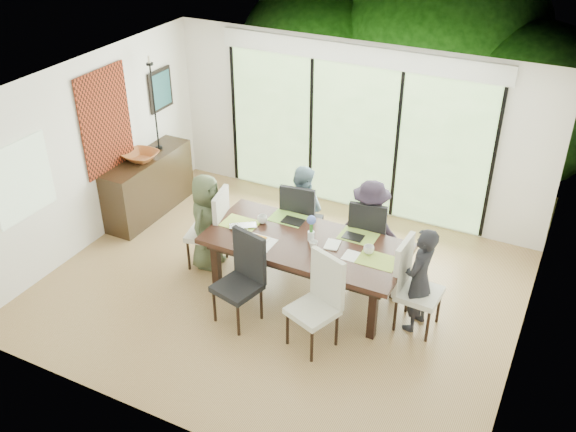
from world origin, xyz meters
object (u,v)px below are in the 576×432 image
at_px(person_right_end, 419,280).
at_px(table_top, 306,243).
at_px(chair_far_right, 370,234).
at_px(cup_c, 369,250).
at_px(person_far_right, 370,228).
at_px(chair_near_right, 313,305).
at_px(sideboard, 149,185).
at_px(chair_left_end, 206,228).
at_px(vase, 311,236).
at_px(cup_b, 313,245).
at_px(chair_far_left, 302,217).
at_px(person_far_left, 302,211).
at_px(laptop, 243,228).
at_px(bowl, 141,156).
at_px(cup_a, 262,219).
at_px(person_left_end, 207,222).
at_px(chair_right_end, 420,287).
at_px(chair_near_left, 237,281).

bearing_deg(person_right_end, table_top, -79.39).
relative_size(chair_far_right, cup_c, 8.87).
bearing_deg(person_far_right, chair_near_right, 83.53).
distance_m(chair_near_right, sideboard, 3.96).
xyz_separation_m(chair_left_end, chair_far_right, (2.05, 0.85, 0.00)).
xyz_separation_m(chair_left_end, vase, (1.55, 0.05, 0.28)).
height_order(person_far_right, cup_b, person_far_right).
height_order(chair_far_left, person_far_left, person_far_left).
height_order(laptop, bowl, bowl).
xyz_separation_m(cup_a, bowl, (-2.39, 0.55, 0.17)).
xyz_separation_m(table_top, person_left_end, (-1.48, 0.00, -0.08)).
bearing_deg(person_far_left, person_far_right, -172.67).
xyz_separation_m(chair_left_end, cup_b, (1.65, -0.10, 0.26)).
bearing_deg(chair_right_end, person_right_end, 93.04).
height_order(cup_b, bowl, bowl).
bearing_deg(chair_right_end, chair_near_right, 134.06).
relative_size(person_right_end, cup_b, 12.90).
height_order(cup_c, sideboard, sideboard).
relative_size(chair_far_left, person_left_end, 0.85).
distance_m(chair_right_end, person_far_right, 1.27).
bearing_deg(cup_b, cup_a, 163.61).
distance_m(person_far_left, cup_b, 1.12).
height_order(chair_far_right, chair_near_right, same).
relative_size(chair_near_left, sideboard, 0.69).
bearing_deg(person_right_end, chair_far_right, -121.82).
bearing_deg(cup_b, person_left_end, 176.49).
bearing_deg(cup_c, laptop, -173.09).
bearing_deg(cup_c, vase, -176.19).
bearing_deg(chair_near_right, chair_far_right, 109.04).
bearing_deg(bowl, laptop, -19.77).
height_order(chair_left_end, chair_near_right, same).
relative_size(chair_far_left, person_right_end, 0.85).
relative_size(person_far_left, bowl, 2.71).
distance_m(person_right_end, cup_b, 1.34).
xyz_separation_m(chair_near_right, person_far_right, (0.05, 1.70, 0.10)).
bearing_deg(chair_right_end, laptop, 95.48).
xyz_separation_m(chair_near_left, vase, (0.55, 0.92, 0.28)).
bearing_deg(cup_b, person_far_right, 66.73).
distance_m(chair_far_left, vase, 0.98).
relative_size(person_far_left, laptop, 3.91).
relative_size(chair_left_end, chair_far_right, 1.00).
bearing_deg(chair_far_left, chair_right_end, 148.49).
distance_m(table_top, chair_left_end, 1.51).
bearing_deg(cup_a, person_left_end, -169.11).
distance_m(chair_far_right, cup_b, 1.06).
bearing_deg(sideboard, person_right_end, -9.98).
relative_size(chair_far_right, chair_near_right, 1.00).
distance_m(person_left_end, sideboard, 1.81).
bearing_deg(chair_far_left, table_top, 109.94).
distance_m(person_far_left, laptop, 1.02).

